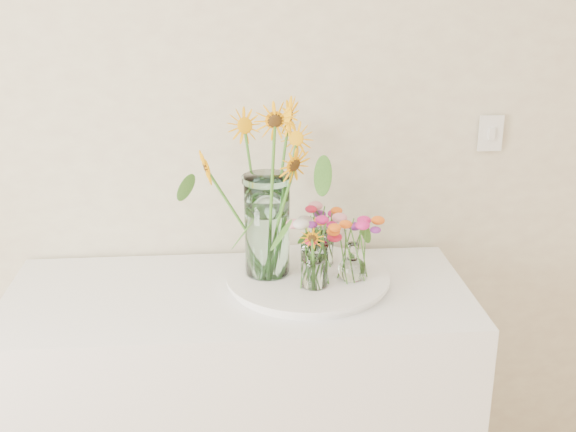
{
  "coord_description": "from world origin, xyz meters",
  "views": [
    {
      "loc": [
        -0.18,
        -0.04,
        1.85
      ],
      "look_at": [
        -0.02,
        1.95,
        1.13
      ],
      "focal_mm": 45.0,
      "sensor_mm": 36.0,
      "label": 1
    }
  ],
  "objects_px": {
    "mason_jar": "(267,226)",
    "tray": "(308,280)",
    "counter": "(241,417)",
    "small_vase_c": "(323,247)",
    "small_vase_a": "(314,266)",
    "small_vase_b": "(352,262)"
  },
  "relations": [
    {
      "from": "tray",
      "to": "small_vase_a",
      "type": "height_order",
      "value": "small_vase_a"
    },
    {
      "from": "mason_jar",
      "to": "small_vase_a",
      "type": "xyz_separation_m",
      "value": [
        0.13,
        -0.11,
        -0.09
      ]
    },
    {
      "from": "tray",
      "to": "small_vase_c",
      "type": "relative_size",
      "value": 4.05
    },
    {
      "from": "counter",
      "to": "tray",
      "type": "bearing_deg",
      "value": 8.98
    },
    {
      "from": "small_vase_a",
      "to": "mason_jar",
      "type": "bearing_deg",
      "value": 141.54
    },
    {
      "from": "small_vase_a",
      "to": "small_vase_c",
      "type": "bearing_deg",
      "value": 74.27
    },
    {
      "from": "small_vase_b",
      "to": "small_vase_c",
      "type": "distance_m",
      "value": 0.15
    },
    {
      "from": "small_vase_a",
      "to": "small_vase_b",
      "type": "relative_size",
      "value": 1.13
    },
    {
      "from": "counter",
      "to": "tray",
      "type": "relative_size",
      "value": 2.94
    },
    {
      "from": "mason_jar",
      "to": "small_vase_b",
      "type": "height_order",
      "value": "mason_jar"
    },
    {
      "from": "counter",
      "to": "small_vase_a",
      "type": "relative_size",
      "value": 10.16
    },
    {
      "from": "mason_jar",
      "to": "counter",
      "type": "bearing_deg",
      "value": -145.05
    },
    {
      "from": "tray",
      "to": "mason_jar",
      "type": "distance_m",
      "value": 0.21
    },
    {
      "from": "counter",
      "to": "tray",
      "type": "height_order",
      "value": "tray"
    },
    {
      "from": "small_vase_c",
      "to": "small_vase_a",
      "type": "bearing_deg",
      "value": -105.73
    },
    {
      "from": "counter",
      "to": "small_vase_b",
      "type": "height_order",
      "value": "small_vase_b"
    },
    {
      "from": "counter",
      "to": "mason_jar",
      "type": "bearing_deg",
      "value": 34.95
    },
    {
      "from": "counter",
      "to": "tray",
      "type": "xyz_separation_m",
      "value": [
        0.22,
        0.03,
        0.46
      ]
    },
    {
      "from": "mason_jar",
      "to": "small_vase_b",
      "type": "relative_size",
      "value": 2.61
    },
    {
      "from": "small_vase_c",
      "to": "small_vase_b",
      "type": "bearing_deg",
      "value": -60.21
    },
    {
      "from": "mason_jar",
      "to": "tray",
      "type": "bearing_deg",
      "value": -14.29
    },
    {
      "from": "counter",
      "to": "tray",
      "type": "distance_m",
      "value": 0.51
    }
  ]
}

